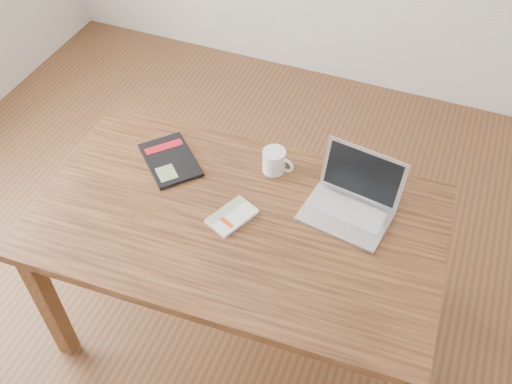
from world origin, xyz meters
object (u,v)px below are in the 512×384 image
at_px(laptop, 352,201).
at_px(coffee_mug, 275,161).
at_px(black_guidebook, 170,160).
at_px(white_guidebook, 232,216).
at_px(desk, 238,233).

height_order(laptop, coffee_mug, laptop).
xyz_separation_m(black_guidebook, laptop, (0.74, 0.02, 0.04)).
height_order(white_guidebook, coffee_mug, coffee_mug).
distance_m(desk, black_guidebook, 0.42).
bearing_deg(laptop, black_guidebook, -169.97).
bearing_deg(laptop, coffee_mug, 173.65).
bearing_deg(coffee_mug, laptop, -7.40).
xyz_separation_m(white_guidebook, black_guidebook, (-0.35, 0.18, 0.00)).
xyz_separation_m(laptop, coffee_mug, (-0.33, 0.09, 0.00)).
bearing_deg(desk, black_guidebook, 151.37).
relative_size(white_guidebook, laptop, 0.60).
relative_size(laptop, coffee_mug, 2.64).
distance_m(white_guidebook, coffee_mug, 0.30).
height_order(black_guidebook, coffee_mug, coffee_mug).
relative_size(black_guidebook, coffee_mug, 2.49).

